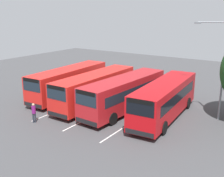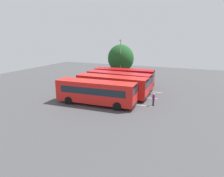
{
  "view_description": "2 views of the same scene",
  "coord_description": "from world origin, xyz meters",
  "views": [
    {
      "loc": [
        20.91,
        14.47,
        9.02
      ],
      "look_at": [
        -1.45,
        -0.59,
        1.54
      ],
      "focal_mm": 45.11,
      "sensor_mm": 36.0,
      "label": 1
    },
    {
      "loc": [
        11.14,
        -27.94,
        8.65
      ],
      "look_at": [
        -0.24,
        -1.21,
        1.19
      ],
      "focal_mm": 32.27,
      "sensor_mm": 36.0,
      "label": 2
    }
  ],
  "objects": [
    {
      "name": "bus_center_right",
      "position": [
        -0.24,
        1.61,
        1.74
      ],
      "size": [
        10.72,
        3.01,
        3.13
      ],
      "rotation": [
        0.0,
        0.0,
        -0.06
      ],
      "color": "#AD191E",
      "rests_on": "ground"
    },
    {
      "name": "bus_far_left",
      "position": [
        -0.67,
        -5.6,
        1.74
      ],
      "size": [
        10.7,
        2.95,
        3.13
      ],
      "rotation": [
        0.0,
        0.0,
        0.05
      ],
      "color": "red",
      "rests_on": "ground"
    },
    {
      "name": "lane_stripe_outer_left",
      "position": [
        0.0,
        -3.59,
        0.0
      ],
      "size": [
        12.75,
        0.23,
        0.01
      ],
      "primitive_type": "cube",
      "rotation": [
        0.0,
        0.0,
        0.01
      ],
      "color": "silver",
      "rests_on": "ground"
    },
    {
      "name": "pedestrian",
      "position": [
        6.38,
        -3.12,
        0.99
      ],
      "size": [
        0.45,
        0.45,
        1.68
      ],
      "rotation": [
        0.0,
        0.0,
        3.97
      ],
      "color": "#232833",
      "rests_on": "ground"
    },
    {
      "name": "bus_far_right",
      "position": [
        -0.72,
        5.39,
        1.74
      ],
      "size": [
        10.75,
        3.2,
        3.13
      ],
      "rotation": [
        0.0,
        0.0,
        0.07
      ],
      "color": "#B70C11",
      "rests_on": "ground"
    },
    {
      "name": "ground_plane",
      "position": [
        0.0,
        0.0,
        0.0
      ],
      "size": [
        64.79,
        64.79,
        0.0
      ],
      "primitive_type": "plane",
      "color": "#424244"
    },
    {
      "name": "lane_stripe_inner_left",
      "position": [
        0.0,
        0.0,
        0.0
      ],
      "size": [
        12.75,
        0.23,
        0.01
      ],
      "primitive_type": "cube",
      "rotation": [
        0.0,
        0.0,
        0.01
      ],
      "color": "silver",
      "rests_on": "ground"
    },
    {
      "name": "depot_tree",
      "position": [
        -3.67,
        11.5,
        4.31
      ],
      "size": [
        5.45,
        4.91,
        7.19
      ],
      "color": "#4C3823",
      "rests_on": "ground"
    },
    {
      "name": "bus_center_left",
      "position": [
        -0.09,
        -1.65,
        1.74
      ],
      "size": [
        10.61,
        2.59,
        3.13
      ],
      "rotation": [
        0.0,
        0.0,
        -0.0
      ],
      "color": "red",
      "rests_on": "ground"
    },
    {
      "name": "street_lamp",
      "position": [
        -2.85,
        9.19,
        4.74
      ],
      "size": [
        0.94,
        2.58,
        8.24
      ],
      "rotation": [
        0.0,
        0.0,
        -1.27
      ],
      "color": "gray",
      "rests_on": "ground"
    },
    {
      "name": "lane_stripe_inner_right",
      "position": [
        0.0,
        3.59,
        0.0
      ],
      "size": [
        12.75,
        0.23,
        0.01
      ],
      "primitive_type": "cube",
      "rotation": [
        0.0,
        0.0,
        0.01
      ],
      "color": "silver",
      "rests_on": "ground"
    }
  ]
}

